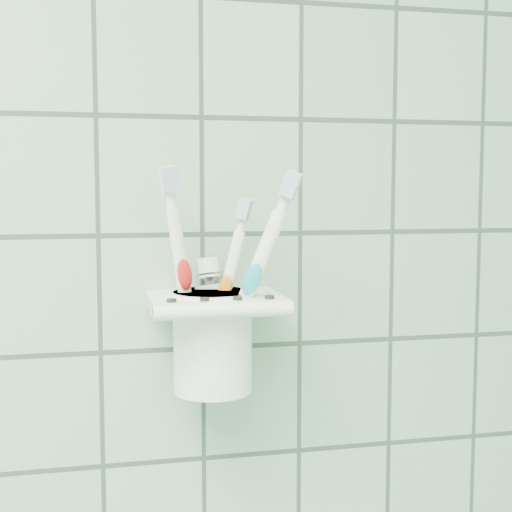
% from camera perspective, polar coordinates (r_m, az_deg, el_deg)
% --- Properties ---
extents(holder_bracket, '(0.13, 0.11, 0.04)m').
position_cam_1_polar(holder_bracket, '(0.71, -3.28, -3.84)').
color(holder_bracket, white).
rests_on(holder_bracket, wall_back).
extents(cup, '(0.09, 0.09, 0.10)m').
position_cam_1_polar(cup, '(0.72, -3.48, -6.51)').
color(cup, white).
rests_on(cup, holder_bracket).
extents(toothbrush_pink, '(0.04, 0.03, 0.22)m').
position_cam_1_polar(toothbrush_pink, '(0.71, -4.74, -1.42)').
color(toothbrush_pink, white).
rests_on(toothbrush_pink, cup).
extents(toothbrush_blue, '(0.08, 0.04, 0.22)m').
position_cam_1_polar(toothbrush_blue, '(0.69, -3.79, -1.30)').
color(toothbrush_blue, white).
rests_on(toothbrush_blue, cup).
extents(toothbrush_orange, '(0.05, 0.02, 0.19)m').
position_cam_1_polar(toothbrush_orange, '(0.72, -4.18, -2.53)').
color(toothbrush_orange, white).
rests_on(toothbrush_orange, cup).
extents(toothpaste_tube, '(0.04, 0.03, 0.13)m').
position_cam_1_polar(toothpaste_tube, '(0.72, -2.74, -4.34)').
color(toothpaste_tube, silver).
rests_on(toothpaste_tube, cup).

